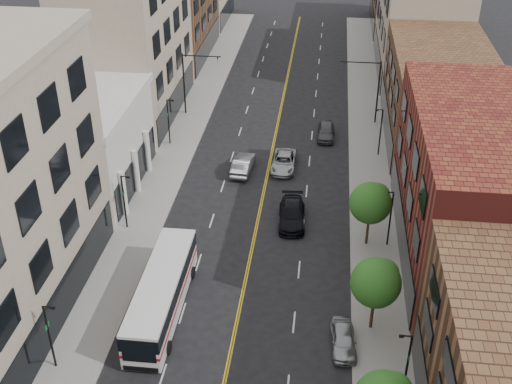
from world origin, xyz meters
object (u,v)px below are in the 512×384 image
at_px(city_bus, 162,292).
at_px(car_lane_behind, 243,164).
at_px(car_parked_far, 343,339).
at_px(car_lane_a, 292,214).
at_px(car_lane_c, 326,131).
at_px(car_lane_b, 284,162).

distance_m(city_bus, car_lane_behind, 21.23).
distance_m(car_parked_far, car_lane_a, 15.30).
bearing_deg(car_lane_c, city_bus, -110.05).
bearing_deg(car_lane_c, car_lane_b, -118.25).
xyz_separation_m(city_bus, car_lane_b, (6.89, 22.15, -1.08)).
height_order(car_lane_behind, car_lane_b, car_lane_behind).
distance_m(car_lane_a, car_lane_c, 17.17).
distance_m(car_lane_behind, car_lane_b, 4.12).
height_order(car_lane_behind, car_lane_c, car_lane_behind).
height_order(city_bus, car_lane_b, city_bus).
bearing_deg(car_parked_far, car_lane_b, 98.83).
distance_m(car_lane_b, car_lane_c, 8.40).
xyz_separation_m(car_parked_far, car_lane_a, (-4.45, 14.64, 0.12)).
xyz_separation_m(car_lane_b, car_lane_c, (4.00, 7.38, 0.05)).
bearing_deg(car_lane_behind, car_lane_a, 126.41).
relative_size(car_parked_far, car_lane_a, 0.73).
xyz_separation_m(car_lane_behind, car_lane_c, (7.95, 8.54, -0.04)).
relative_size(car_parked_far, car_lane_c, 0.89).
bearing_deg(car_lane_c, car_parked_far, -86.37).
relative_size(car_parked_far, car_lane_behind, 0.83).
bearing_deg(car_lane_a, car_lane_c, 78.38).
bearing_deg(city_bus, car_lane_b, 72.58).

